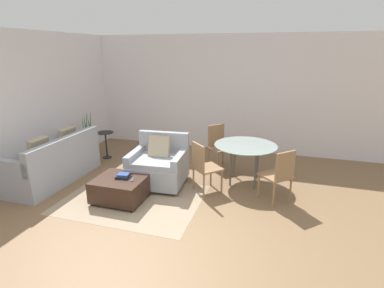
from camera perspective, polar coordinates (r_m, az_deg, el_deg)
The scene contains 15 objects.
ground_plane at distance 4.21m, azimuth -8.10°, elevation -17.20°, with size 20.00×20.00×0.00m, color brown.
wall_back at distance 7.37m, azimuth 4.72°, elevation 9.53°, with size 12.00×0.06×2.75m.
wall_left at distance 6.61m, azimuth -28.07°, elevation 6.64°, with size 0.06×12.00×2.75m.
area_rug at distance 5.19m, azimuth -11.17°, elevation -10.22°, with size 2.25×1.72×0.01m.
couch at distance 6.25m, azimuth -25.05°, elevation -3.62°, with size 0.91×1.87×0.94m.
armchair at distance 5.56m, azimuth -6.38°, elevation -4.06°, with size 1.04×0.99×0.90m.
ottoman at distance 5.12m, azimuth -13.44°, elevation -8.14°, with size 0.80×0.72×0.39m.
book_stack at distance 5.04m, azimuth -12.98°, elevation -5.95°, with size 0.23×0.20×0.07m.
tv_remote_primary at distance 4.94m, azimuth -11.27°, elevation -6.66°, with size 0.10×0.16×0.01m.
potted_plant at distance 7.47m, azimuth -18.99°, elevation -0.39°, with size 0.40×0.40×1.09m.
side_table at distance 7.09m, azimuth -16.09°, elevation 0.70°, with size 0.37×0.37×0.61m.
dining_table at distance 5.55m, azimuth 10.13°, elevation -0.92°, with size 1.14×1.14×0.74m.
dining_chair_near_left at distance 5.12m, azimuth 2.15°, elevation -3.92°, with size 0.59×0.59×0.90m.
dining_chair_near_right at distance 4.98m, azimuth 16.36°, elevation -5.29°, with size 0.59×0.59×0.90m.
dining_chair_far_left at distance 6.28m, azimuth 5.09°, elevation 0.10°, with size 0.59×0.59×0.90m.
Camera 1 is at (1.54, -3.12, 2.38)m, focal length 28.00 mm.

